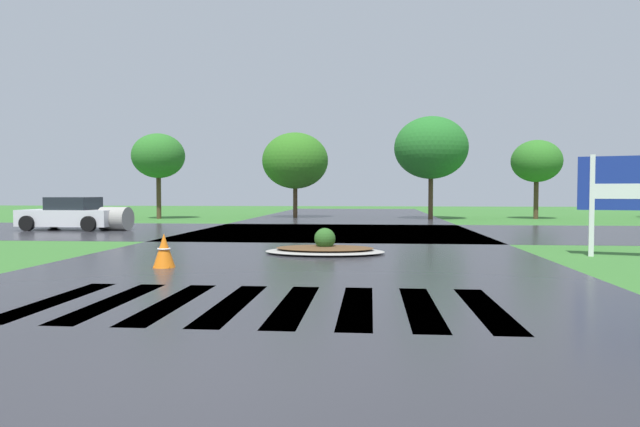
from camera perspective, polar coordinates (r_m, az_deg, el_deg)
name	(u,v)px	position (r m, az deg, el deg)	size (l,w,h in m)	color
ground_plane	(173,405)	(4.77, -14.80, -18.42)	(120.00, 120.00, 0.10)	#38722D
asphalt_roadway	(310,255)	(14.36, -1.00, -4.28)	(11.57, 80.00, 0.01)	#2B2B30
asphalt_cross_road	(333,232)	(22.86, 1.32, -1.86)	(90.00, 10.41, 0.01)	#2B2B30
crosswalk_stripes	(263,304)	(8.19, -5.83, -9.22)	(6.75, 3.06, 0.01)	white
median_island	(325,249)	(14.71, 0.50, -3.61)	(3.15, 1.89, 0.68)	#9E9B93
car_dark_suv	(71,215)	(26.31, -24.11, -0.12)	(4.15, 2.22, 1.41)	silver
drainage_pipe_stack	(115,219)	(25.23, -20.21, -0.50)	(1.33, 1.13, 0.99)	#9E9B93
traffic_cone	(164,251)	(12.45, -15.67, -3.70)	(0.47, 0.47, 0.74)	orange
background_treeline	(425,156)	(34.80, 10.69, 5.81)	(35.36, 6.30, 6.13)	#4C3823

